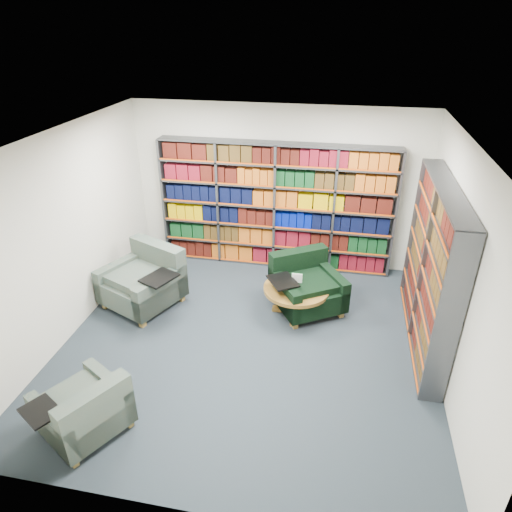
% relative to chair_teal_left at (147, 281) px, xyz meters
% --- Properties ---
extents(room_shell, '(5.02, 5.02, 2.82)m').
position_rel_chair_teal_left_xyz_m(room_shell, '(1.76, -0.71, 1.03)').
color(room_shell, black).
rests_on(room_shell, ground).
extents(bookshelf_back, '(4.00, 0.28, 2.20)m').
position_rel_chair_teal_left_xyz_m(bookshelf_back, '(1.76, 1.64, 0.73)').
color(bookshelf_back, '#47494F').
rests_on(bookshelf_back, ground).
extents(bookshelf_right, '(0.28, 2.50, 2.20)m').
position_rel_chair_teal_left_xyz_m(bookshelf_right, '(4.10, -0.11, 0.73)').
color(bookshelf_right, '#47494F').
rests_on(bookshelf_right, ground).
extents(chair_teal_left, '(1.35, 1.33, 0.92)m').
position_rel_chair_teal_left_xyz_m(chair_teal_left, '(0.00, 0.00, 0.00)').
color(chair_teal_left, '#0C2F38').
rests_on(chair_teal_left, ground).
extents(chair_green_right, '(1.28, 1.28, 0.85)m').
position_rel_chair_teal_left_xyz_m(chair_green_right, '(2.43, 0.36, -0.03)').
color(chair_green_right, black).
rests_on(chair_green_right, ground).
extents(chair_teal_front, '(1.11, 1.11, 0.74)m').
position_rel_chair_teal_left_xyz_m(chair_teal_front, '(0.39, -2.55, -0.07)').
color(chair_teal_front, '#0C2F38').
rests_on(chair_teal_front, ground).
extents(coffee_table, '(0.98, 0.98, 0.69)m').
position_rel_chair_teal_left_xyz_m(coffee_table, '(2.33, 0.12, 0.00)').
color(coffee_table, olive).
rests_on(coffee_table, ground).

